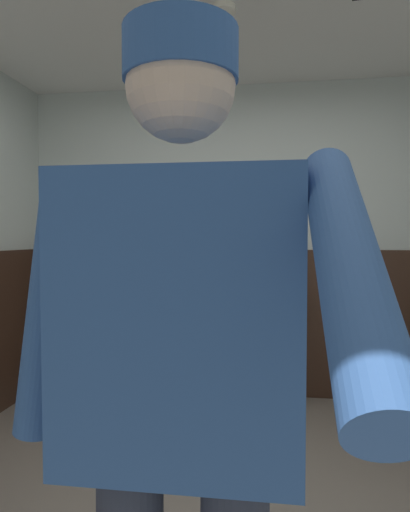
# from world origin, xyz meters

# --- Properties ---
(wall_back) EXTENTS (4.12, 0.12, 2.58)m
(wall_back) POSITION_xyz_m (0.00, 1.95, 1.29)
(wall_back) COLOR silver
(wall_back) RESTS_ON ground_plane
(wainscot_band_back) EXTENTS (3.52, 0.03, 1.22)m
(wainscot_band_back) POSITION_xyz_m (0.00, 1.87, 0.61)
(wainscot_band_back) COLOR #382319
(wainscot_band_back) RESTS_ON ground_plane
(downlight_far) EXTENTS (0.14, 0.14, 0.03)m
(downlight_far) POSITION_xyz_m (-0.00, 0.66, 2.56)
(downlight_far) COLOR white
(urinal_left) EXTENTS (0.40, 0.34, 1.24)m
(urinal_left) POSITION_xyz_m (-0.42, 1.73, 0.78)
(urinal_left) COLOR white
(urinal_left) RESTS_ON ground_plane
(urinal_middle) EXTENTS (0.40, 0.34, 1.24)m
(urinal_middle) POSITION_xyz_m (0.33, 1.73, 0.78)
(urinal_middle) COLOR white
(urinal_middle) RESTS_ON ground_plane
(privacy_divider_panel) EXTENTS (0.04, 0.40, 0.90)m
(privacy_divider_panel) POSITION_xyz_m (-0.05, 1.66, 0.95)
(privacy_divider_panel) COLOR #4C4C51
(person) EXTENTS (0.70, 0.60, 1.72)m
(person) POSITION_xyz_m (0.07, -0.92, 1.02)
(person) COLOR #2D3342
(person) RESTS_ON ground_plane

